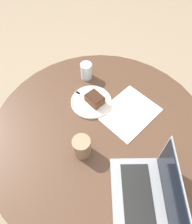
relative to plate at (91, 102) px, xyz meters
name	(u,v)px	position (x,y,z in m)	size (l,w,h in m)	color
ground_plane	(99,176)	(0.14, 0.12, -0.71)	(12.00, 12.00, 0.00)	gray
dining_table	(101,145)	(0.14, 0.12, -0.16)	(1.10, 1.10, 0.70)	#4C3323
paper_document	(129,112)	(-0.02, 0.20, 0.00)	(0.35, 0.32, 0.00)	white
plate	(91,102)	(0.00, 0.00, 0.00)	(0.22, 0.22, 0.01)	silver
cake_slice	(95,99)	(0.00, 0.02, 0.03)	(0.10, 0.11, 0.05)	brown
fork	(86,98)	(-0.01, -0.04, 0.01)	(0.06, 0.17, 0.00)	silver
coffee_glass	(82,147)	(0.27, 0.08, 0.05)	(0.08, 0.08, 0.11)	#997556
water_glass	(86,71)	(-0.16, -0.10, 0.04)	(0.06, 0.06, 0.10)	silver
laptop	(146,192)	(0.35, 0.39, 0.04)	(0.37, 0.32, 0.23)	gray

